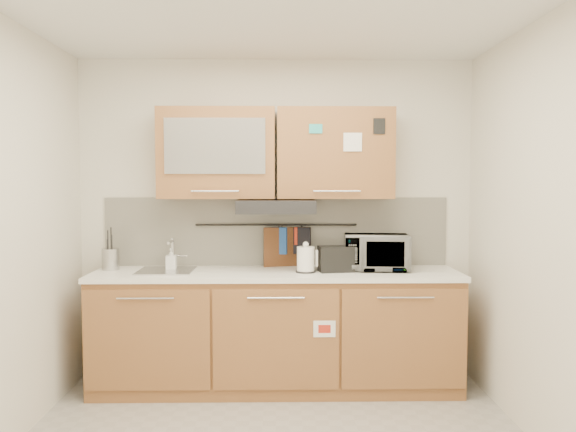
{
  "coord_description": "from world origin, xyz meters",
  "views": [
    {
      "loc": [
        0.02,
        -3.11,
        1.62
      ],
      "look_at": [
        0.09,
        1.05,
        1.36
      ],
      "focal_mm": 35.0,
      "sensor_mm": 36.0,
      "label": 1
    }
  ],
  "objects": [
    {
      "name": "dark_pouch",
      "position": [
        0.21,
        1.44,
        1.13
      ],
      "size": [
        0.14,
        0.08,
        0.22
      ],
      "primitive_type": "cube",
      "rotation": [
        0.0,
        0.0,
        -0.31
      ],
      "color": "black",
      "rests_on": "utensil_rail"
    },
    {
      "name": "pot_holder",
      "position": [
        0.21,
        1.44,
        1.17
      ],
      "size": [
        0.12,
        0.02,
        0.14
      ],
      "primitive_type": "cube",
      "rotation": [
        0.0,
        0.0,
        -0.02
      ],
      "color": "red",
      "rests_on": "utensil_rail"
    },
    {
      "name": "cutting_board",
      "position": [
        0.05,
        1.44,
        1.05
      ],
      "size": [
        0.3,
        0.1,
        0.38
      ],
      "primitive_type": "cube",
      "rotation": [
        0.0,
        0.0,
        0.25
      ],
      "color": "brown",
      "rests_on": "utensil_rail"
    },
    {
      "name": "upper_cabinets",
      "position": [
        -0.0,
        1.32,
        1.83
      ],
      "size": [
        1.82,
        0.37,
        0.7
      ],
      "color": "#905E33",
      "rests_on": "wall_back"
    },
    {
      "name": "microwave",
      "position": [
        0.79,
        1.25,
        1.06
      ],
      "size": [
        0.52,
        0.38,
        0.27
      ],
      "primitive_type": "imported",
      "rotation": [
        0.0,
        0.0,
        -0.08
      ],
      "color": "#999999",
      "rests_on": "countertop"
    },
    {
      "name": "backsplash",
      "position": [
        0.0,
        1.49,
        1.2
      ],
      "size": [
        2.8,
        0.02,
        0.56
      ],
      "primitive_type": "cube",
      "color": "silver",
      "rests_on": "countertop"
    },
    {
      "name": "wall_right",
      "position": [
        1.6,
        0.0,
        1.3
      ],
      "size": [
        0.0,
        3.0,
        3.0
      ],
      "primitive_type": "plane",
      "rotation": [
        1.57,
        0.0,
        -1.57
      ],
      "color": "silver",
      "rests_on": "ground"
    },
    {
      "name": "toaster",
      "position": [
        0.46,
        1.17,
        1.02
      ],
      "size": [
        0.28,
        0.19,
        0.2
      ],
      "rotation": [
        0.0,
        0.0,
        0.15
      ],
      "color": "black",
      "rests_on": "countertop"
    },
    {
      "name": "base_cabinet",
      "position": [
        0.0,
        1.19,
        0.41
      ],
      "size": [
        2.8,
        0.64,
        0.88
      ],
      "color": "#905E33",
      "rests_on": "floor"
    },
    {
      "name": "utensil_rail",
      "position": [
        0.0,
        1.45,
        1.26
      ],
      "size": [
        1.3,
        0.02,
        0.02
      ],
      "primitive_type": "cylinder",
      "rotation": [
        0.0,
        1.57,
        0.0
      ],
      "color": "black",
      "rests_on": "backsplash"
    },
    {
      "name": "kettle",
      "position": [
        0.23,
        1.14,
        1.01
      ],
      "size": [
        0.17,
        0.15,
        0.24
      ],
      "rotation": [
        0.0,
        0.0,
        0.16
      ],
      "color": "white",
      "rests_on": "countertop"
    },
    {
      "name": "utensil_crock",
      "position": [
        -1.3,
        1.28,
        1.01
      ],
      "size": [
        0.14,
        0.14,
        0.33
      ],
      "rotation": [
        0.0,
        0.0,
        -0.03
      ],
      "color": "#AFAFB4",
      "rests_on": "countertop"
    },
    {
      "name": "ceiling",
      "position": [
        0.0,
        0.0,
        2.6
      ],
      "size": [
        3.2,
        3.2,
        0.0
      ],
      "primitive_type": "plane",
      "rotation": [
        3.14,
        0.0,
        0.0
      ],
      "color": "white",
      "rests_on": "wall_back"
    },
    {
      "name": "wall_back",
      "position": [
        0.0,
        1.5,
        1.3
      ],
      "size": [
        3.2,
        0.0,
        3.2
      ],
      "primitive_type": "plane",
      "rotation": [
        1.57,
        0.0,
        0.0
      ],
      "color": "silver",
      "rests_on": "ground"
    },
    {
      "name": "soap_bottle",
      "position": [
        -0.82,
        1.26,
        1.01
      ],
      "size": [
        0.08,
        0.08,
        0.17
      ],
      "primitive_type": "imported",
      "rotation": [
        0.0,
        0.0,
        0.06
      ],
      "color": "#999999",
      "rests_on": "countertop"
    },
    {
      "name": "range_hood",
      "position": [
        0.0,
        1.25,
        1.42
      ],
      "size": [
        0.6,
        0.46,
        0.1
      ],
      "primitive_type": "cube",
      "color": "black",
      "rests_on": "upper_cabinets"
    },
    {
      "name": "oven_mitt",
      "position": [
        0.02,
        1.44,
        1.13
      ],
      "size": [
        0.14,
        0.07,
        0.22
      ],
      "primitive_type": "cube",
      "rotation": [
        0.0,
        0.0,
        -0.26
      ],
      "color": "#204A96",
      "rests_on": "utensil_rail"
    },
    {
      "name": "sink",
      "position": [
        -0.85,
        1.21,
        0.92
      ],
      "size": [
        0.42,
        0.4,
        0.26
      ],
      "color": "silver",
      "rests_on": "countertop"
    },
    {
      "name": "countertop",
      "position": [
        0.0,
        1.19,
        0.9
      ],
      "size": [
        2.82,
        0.62,
        0.04
      ],
      "primitive_type": "cube",
      "color": "white",
      "rests_on": "base_cabinet"
    }
  ]
}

